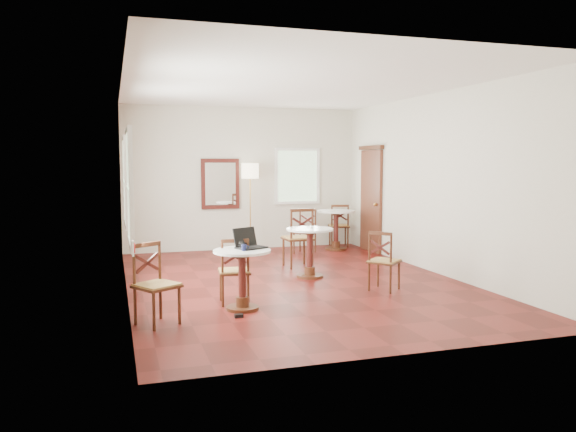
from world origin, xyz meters
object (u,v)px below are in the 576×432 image
object	(u,v)px
cafe_table_back	(336,226)
mouse	(246,248)
chair_mid_b	(384,261)
power_adapter	(239,316)
cafe_table_near	(242,273)
chair_near_b	(155,284)
chair_mid_a	(298,238)
water_glass	(241,245)
floor_lamp	(250,177)
navy_mug	(244,248)
chair_near_a	(234,271)
chair_back_a	(339,225)
laptop	(249,243)
chair_back_b	(305,231)
cafe_table_mid	(310,247)

from	to	relation	value
cafe_table_back	mouse	size ratio (longest dim) A/B	7.85
chair_mid_b	power_adapter	world-z (taller)	chair_mid_b
cafe_table_near	chair_near_b	xyz separation A→B (m)	(-1.09, -0.34, -0.01)
chair_mid_a	power_adapter	size ratio (longest dim) A/B	10.16
mouse	water_glass	world-z (taller)	water_glass
floor_lamp	navy_mug	distance (m)	4.83
chair_near_a	chair_near_b	world-z (taller)	chair_near_b
chair_near_a	chair_back_a	world-z (taller)	chair_back_a
laptop	water_glass	xyz separation A→B (m)	(-0.11, -0.06, -0.01)
chair_near_b	water_glass	world-z (taller)	chair_near_b
chair_near_b	chair_mid_a	xyz separation A→B (m)	(2.68, 2.87, 0.06)
floor_lamp	mouse	distance (m)	4.72
cafe_table_near	chair_near_b	bearing A→B (deg)	-162.87
cafe_table_near	chair_mid_a	xyz separation A→B (m)	(1.59, 2.54, 0.05)
chair_back_a	floor_lamp	bearing A→B (deg)	15.21
cafe_table_back	chair_mid_b	bearing A→B (deg)	-101.74
chair_mid_a	navy_mug	size ratio (longest dim) A/B	10.67
chair_near_a	laptop	world-z (taller)	laptop
chair_back_a	chair_near_a	bearing A→B (deg)	67.01
cafe_table_back	laptop	distance (m)	4.95
cafe_table_back	water_glass	size ratio (longest dim) A/B	8.67
chair_back_a	chair_mid_b	bearing A→B (deg)	90.56
floor_lamp	cafe_table_back	bearing A→B (deg)	-12.33
cafe_table_back	laptop	world-z (taller)	laptop
floor_lamp	navy_mug	world-z (taller)	floor_lamp
chair_back_b	mouse	xyz separation A→B (m)	(-2.15, -3.95, 0.34)
chair_near_a	floor_lamp	size ratio (longest dim) A/B	0.48
water_glass	chair_back_b	bearing A→B (deg)	60.56
chair_near_b	chair_back_b	world-z (taller)	chair_near_b
cafe_table_back	mouse	xyz separation A→B (m)	(-2.90, -4.13, 0.26)
chair_mid_b	laptop	xyz separation A→B (m)	(-2.08, -0.31, 0.39)
chair_mid_b	water_glass	bearing A→B (deg)	59.03
chair_mid_b	floor_lamp	distance (m)	4.37
chair_mid_a	mouse	xyz separation A→B (m)	(-1.53, -2.51, 0.26)
water_glass	chair_mid_b	bearing A→B (deg)	9.69
water_glass	chair_near_b	bearing A→B (deg)	-159.84
chair_back_a	navy_mug	xyz separation A→B (m)	(-3.19, -4.65, 0.34)
chair_near_b	chair_near_a	bearing A→B (deg)	0.02
chair_mid_b	laptop	bearing A→B (deg)	57.96
cafe_table_mid	cafe_table_back	bearing A→B (deg)	59.56
chair_near_a	chair_back_a	xyz separation A→B (m)	(3.23, 4.25, 0.03)
floor_lamp	laptop	xyz separation A→B (m)	(-1.08, -4.42, -0.73)
mouse	water_glass	size ratio (longest dim) A/B	1.11
chair_mid_a	chair_back_b	bearing A→B (deg)	-116.18
water_glass	laptop	bearing A→B (deg)	27.83
chair_near_b	water_glass	distance (m)	1.21
cafe_table_near	chair_back_b	size ratio (longest dim) A/B	0.85
floor_lamp	laptop	distance (m)	4.61
cafe_table_mid	chair_near_b	world-z (taller)	chair_near_b
chair_near_b	power_adapter	size ratio (longest dim) A/B	9.02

